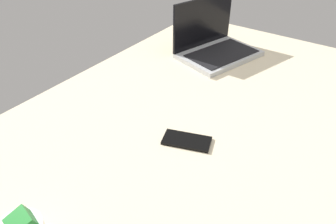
{
  "coord_description": "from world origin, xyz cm",
  "views": [
    {
      "loc": [
        -68.25,
        -25.38,
        80.89
      ],
      "look_at": [
        -2.6,
        20.98,
        24.0
      ],
      "focal_mm": 35.1,
      "sensor_mm": 36.0,
      "label": 1
    }
  ],
  "objects": [
    {
      "name": "laptop",
      "position": [
        51.98,
        34.74,
        22.41
      ],
      "size": [
        38.16,
        31.4,
        23.0
      ],
      "rotation": [
        0.0,
        0.0,
        -0.29
      ],
      "color": "#B7BABC",
      "rests_on": "bed_mattress"
    },
    {
      "name": "bed_mattress",
      "position": [
        0.0,
        0.0,
        9.0
      ],
      "size": [
        180.0,
        140.0,
        18.0
      ],
      "primitive_type": "cube",
      "color": "beige",
      "rests_on": "ground"
    },
    {
      "name": "cell_phone",
      "position": [
        -4.84,
        12.66,
        18.4
      ],
      "size": [
        11.01,
        15.45,
        0.8
      ],
      "primitive_type": "cube",
      "rotation": [
        0.0,
        0.0,
        3.48
      ],
      "color": "black",
      "rests_on": "bed_mattress"
    }
  ]
}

